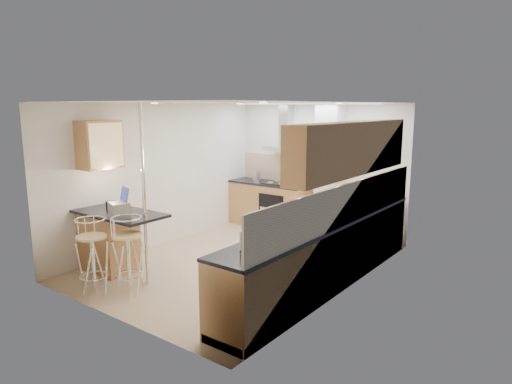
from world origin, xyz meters
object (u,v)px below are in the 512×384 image
Objects in this scene: bar_stool_end at (128,254)px; laptop at (119,210)px; bread_bin at (262,239)px; bar_stool_near at (93,256)px; microwave at (326,209)px.

laptop is at bearing 98.04° from bar_stool_end.
bread_bin reaches higher than bar_stool_end.
bread_bin is (2.36, 0.56, 0.51)m from bar_stool_near.
bread_bin is (2.35, 0.11, -0.02)m from laptop.
bar_stool_end reaches higher than bar_stool_near.
bar_stool_near is (-0.00, -0.45, -0.53)m from laptop.
microwave is 3.18m from bar_stool_near.
bar_stool_end is (0.35, -0.16, -0.53)m from laptop.
laptop is at bearing -175.47° from bread_bin.
bread_bin is (2.00, 0.27, 0.50)m from bar_stool_end.
laptop reaches higher than bar_stool_end.
bar_stool_near is 2.48m from bread_bin.
laptop reaches higher than bar_stool_near.
laptop reaches higher than bread_bin.
laptop is at bearing 113.33° from microwave.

